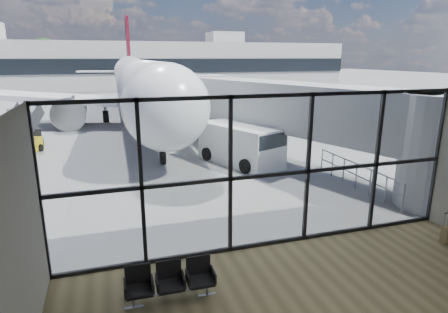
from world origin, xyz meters
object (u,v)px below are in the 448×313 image
service_van (242,144)px  mobile_stairs (18,145)px  airliner (139,83)px  belt_loader (24,133)px  seating_row (170,279)px  suitcase (448,234)px

service_van → mobile_stairs: size_ratio=1.46×
mobile_stairs → service_van: bearing=-4.3°
airliner → belt_loader: 11.69m
airliner → mobile_stairs: (-7.90, -11.10, -2.63)m
airliner → service_van: 17.20m
seating_row → service_van: size_ratio=0.40×
suitcase → belt_loader: belt_loader is taller
service_van → mobile_stairs: (-11.63, 5.56, -0.51)m
service_van → mobile_stairs: mobile_stairs is taller
seating_row → suitcase: bearing=2.8°
suitcase → mobile_stairs: 21.38m
suitcase → airliner: size_ratio=0.02×
suitcase → belt_loader: bearing=120.9°
seating_row → mobile_stairs: mobile_stairs is taller
service_van → mobile_stairs: bearing=132.1°
suitcase → service_van: service_van is taller
suitcase → mobile_stairs: mobile_stairs is taller
airliner → service_van: (3.73, -16.66, -2.13)m
airliner → mobile_stairs: 13.87m
seating_row → belt_loader: (-6.36, 18.92, 0.18)m
airliner → mobile_stairs: bearing=-124.5°
seating_row → airliner: size_ratio=0.05×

